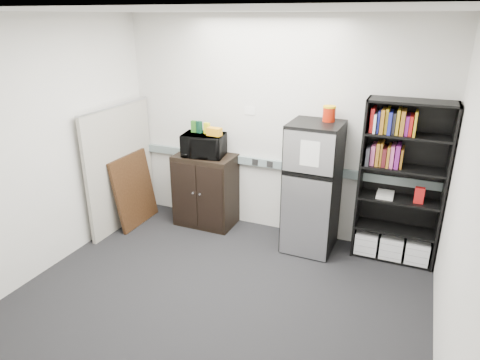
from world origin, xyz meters
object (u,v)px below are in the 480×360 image
(microwave, at_px, (204,145))
(bookshelf, at_px, (401,185))
(refrigerator, at_px, (312,188))
(cabinet, at_px, (206,190))
(cubicle_partition, at_px, (121,167))

(microwave, bearing_deg, bookshelf, -7.05)
(bookshelf, distance_m, refrigerator, 0.98)
(cabinet, height_order, refrigerator, refrigerator)
(bookshelf, bearing_deg, refrigerator, -171.40)
(bookshelf, height_order, cabinet, bookshelf)
(bookshelf, bearing_deg, cabinet, -178.47)
(cabinet, bearing_deg, refrigerator, -3.16)
(cabinet, xyz_separation_m, refrigerator, (1.45, -0.08, 0.29))
(cubicle_partition, height_order, cabinet, cubicle_partition)
(microwave, height_order, refrigerator, refrigerator)
(cubicle_partition, relative_size, refrigerator, 1.04)
(cabinet, xyz_separation_m, microwave, (0.00, -0.02, 0.63))
(cabinet, distance_m, microwave, 0.63)
(cabinet, bearing_deg, cubicle_partition, -157.63)
(microwave, bearing_deg, cubicle_partition, -167.36)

